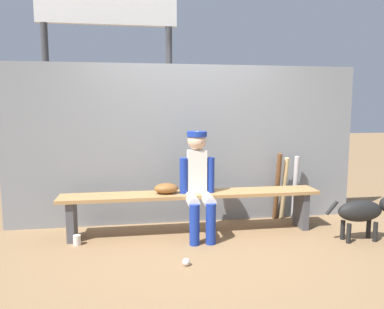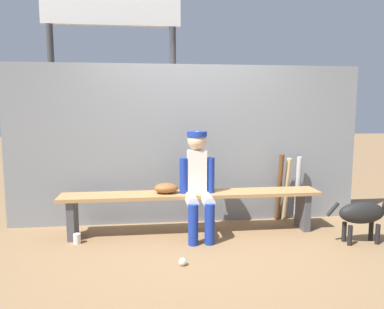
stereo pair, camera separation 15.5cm
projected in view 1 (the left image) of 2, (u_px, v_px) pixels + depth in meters
The scene contains 13 objects.
ground_plane at pixel (192, 233), 4.39m from camera, with size 30.00×30.00×0.00m, color olive.
chainlink_fence at pixel (186, 145), 4.70m from camera, with size 4.50×0.03×2.02m, color gray.
dugout_bench at pixel (192, 201), 4.34m from camera, with size 3.04×0.36×0.49m.
player_seated at pixel (199, 180), 4.20m from camera, with size 0.41×0.55×1.21m.
baseball_glove at pixel (166, 188), 4.27m from camera, with size 0.28×0.20×0.12m, color brown.
bat_wood_dark at pixel (277, 187), 4.84m from camera, with size 0.06×0.06×0.91m, color brown.
bat_wood_natural at pixel (284, 188), 4.88m from camera, with size 0.06×0.06×0.84m, color tan.
bat_aluminum_silver at pixel (295, 188), 4.90m from camera, with size 0.06×0.06×0.85m, color #B7B7BC.
baseball at pixel (186, 262), 3.48m from camera, with size 0.07×0.07×0.07m, color white.
cup_on_ground at pixel (77, 240), 4.00m from camera, with size 0.08×0.08×0.11m, color silver.
cup_on_bench at pixel (194, 187), 4.36m from camera, with size 0.08×0.08×0.11m, color silver.
scoreboard at pixel (112, 25), 5.50m from camera, with size 2.33×0.27×3.81m.
dog at pixel (365, 211), 4.11m from camera, with size 0.84×0.20×0.49m.
Camera 1 is at (-0.66, -4.18, 1.49)m, focal length 34.54 mm.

